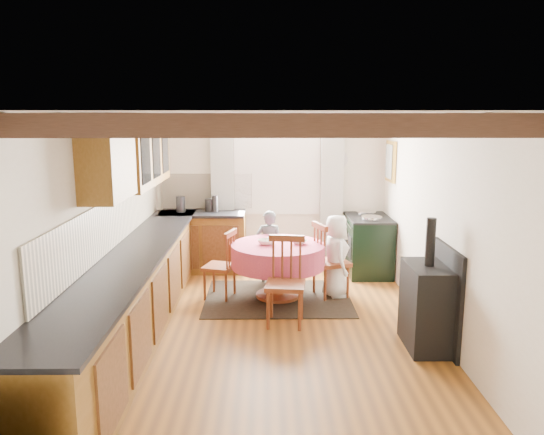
{
  "coord_description": "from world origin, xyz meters",
  "views": [
    {
      "loc": [
        -0.06,
        -5.54,
        2.38
      ],
      "look_at": [
        0.0,
        0.8,
        1.15
      ],
      "focal_mm": 35.09,
      "sensor_mm": 36.0,
      "label": 1
    }
  ],
  "objects_px": {
    "child_far": "(269,247)",
    "child_right": "(336,256)",
    "chair_right": "(331,260)",
    "cast_iron_stove": "(428,284)",
    "chair_near": "(285,282)",
    "aga_range": "(368,244)",
    "chair_left": "(219,264)",
    "dining_table": "(278,272)",
    "cup": "(271,241)"
  },
  "relations": [
    {
      "from": "child_far",
      "to": "child_right",
      "type": "xyz_separation_m",
      "value": [
        0.87,
        -0.61,
        0.02
      ]
    },
    {
      "from": "chair_right",
      "to": "cast_iron_stove",
      "type": "height_order",
      "value": "cast_iron_stove"
    },
    {
      "from": "chair_near",
      "to": "child_far",
      "type": "bearing_deg",
      "value": 103.36
    },
    {
      "from": "chair_right",
      "to": "aga_range",
      "type": "relative_size",
      "value": 1.04
    },
    {
      "from": "chair_near",
      "to": "aga_range",
      "type": "relative_size",
      "value": 1.06
    },
    {
      "from": "chair_right",
      "to": "aga_range",
      "type": "height_order",
      "value": "chair_right"
    },
    {
      "from": "chair_left",
      "to": "aga_range",
      "type": "height_order",
      "value": "chair_left"
    },
    {
      "from": "dining_table",
      "to": "cup",
      "type": "height_order",
      "value": "cup"
    },
    {
      "from": "child_right",
      "to": "chair_right",
      "type": "bearing_deg",
      "value": 75.2
    },
    {
      "from": "cup",
      "to": "child_right",
      "type": "bearing_deg",
      "value": 7.74
    },
    {
      "from": "dining_table",
      "to": "aga_range",
      "type": "distance_m",
      "value": 1.8
    },
    {
      "from": "dining_table",
      "to": "child_right",
      "type": "relative_size",
      "value": 1.11
    },
    {
      "from": "dining_table",
      "to": "chair_left",
      "type": "height_order",
      "value": "chair_left"
    },
    {
      "from": "cup",
      "to": "chair_right",
      "type": "bearing_deg",
      "value": 8.75
    },
    {
      "from": "cast_iron_stove",
      "to": "cup",
      "type": "height_order",
      "value": "cast_iron_stove"
    },
    {
      "from": "chair_right",
      "to": "child_far",
      "type": "xyz_separation_m",
      "value": [
        -0.81,
        0.61,
        0.03
      ]
    },
    {
      "from": "child_far",
      "to": "cup",
      "type": "distance_m",
      "value": 0.77
    },
    {
      "from": "aga_range",
      "to": "cast_iron_stove",
      "type": "distance_m",
      "value": 2.66
    },
    {
      "from": "chair_left",
      "to": "cup",
      "type": "distance_m",
      "value": 0.76
    },
    {
      "from": "child_right",
      "to": "cup",
      "type": "relative_size",
      "value": 10.55
    },
    {
      "from": "chair_left",
      "to": "cup",
      "type": "relative_size",
      "value": 8.75
    },
    {
      "from": "chair_left",
      "to": "cast_iron_stove",
      "type": "relative_size",
      "value": 0.67
    },
    {
      "from": "chair_left",
      "to": "cup",
      "type": "xyz_separation_m",
      "value": [
        0.68,
        -0.08,
        0.33
      ]
    },
    {
      "from": "aga_range",
      "to": "child_right",
      "type": "distance_m",
      "value": 1.23
    },
    {
      "from": "cast_iron_stove",
      "to": "child_right",
      "type": "relative_size",
      "value": 1.24
    },
    {
      "from": "chair_right",
      "to": "child_right",
      "type": "bearing_deg",
      "value": -115.32
    },
    {
      "from": "aga_range",
      "to": "cup",
      "type": "distance_m",
      "value": 1.92
    },
    {
      "from": "chair_near",
      "to": "cup",
      "type": "distance_m",
      "value": 0.91
    },
    {
      "from": "child_far",
      "to": "aga_range",
      "type": "bearing_deg",
      "value": -153.94
    },
    {
      "from": "cast_iron_stove",
      "to": "child_far",
      "type": "distance_m",
      "value": 2.73
    },
    {
      "from": "dining_table",
      "to": "chair_left",
      "type": "bearing_deg",
      "value": 176.46
    },
    {
      "from": "chair_right",
      "to": "cup",
      "type": "xyz_separation_m",
      "value": [
        -0.79,
        -0.12,
        0.28
      ]
    },
    {
      "from": "aga_range",
      "to": "child_far",
      "type": "height_order",
      "value": "child_far"
    },
    {
      "from": "cast_iron_stove",
      "to": "cup",
      "type": "relative_size",
      "value": 13.1
    },
    {
      "from": "child_far",
      "to": "chair_right",
      "type": "bearing_deg",
      "value": 152.83
    },
    {
      "from": "chair_near",
      "to": "child_far",
      "type": "height_order",
      "value": "child_far"
    },
    {
      "from": "aga_range",
      "to": "cast_iron_stove",
      "type": "height_order",
      "value": "cast_iron_stove"
    },
    {
      "from": "chair_near",
      "to": "child_far",
      "type": "distance_m",
      "value": 1.59
    },
    {
      "from": "chair_right",
      "to": "chair_left",
      "type": "bearing_deg",
      "value": 72.67
    },
    {
      "from": "dining_table",
      "to": "child_far",
      "type": "xyz_separation_m",
      "value": [
        -0.11,
        0.7,
        0.16
      ]
    },
    {
      "from": "cast_iron_stove",
      "to": "chair_near",
      "type": "bearing_deg",
      "value": 156.68
    },
    {
      "from": "cast_iron_stove",
      "to": "child_far",
      "type": "xyz_separation_m",
      "value": [
        -1.61,
        2.2,
        -0.16
      ]
    },
    {
      "from": "aga_range",
      "to": "child_far",
      "type": "bearing_deg",
      "value": -163.43
    },
    {
      "from": "dining_table",
      "to": "chair_right",
      "type": "xyz_separation_m",
      "value": [
        0.7,
        0.09,
        0.13
      ]
    },
    {
      "from": "chair_near",
      "to": "chair_left",
      "type": "distance_m",
      "value": 1.25
    },
    {
      "from": "chair_left",
      "to": "cup",
      "type": "height_order",
      "value": "chair_left"
    },
    {
      "from": "chair_right",
      "to": "child_far",
      "type": "bearing_deg",
      "value": 34.24
    },
    {
      "from": "chair_near",
      "to": "cup",
      "type": "bearing_deg",
      "value": 107.24
    },
    {
      "from": "chair_left",
      "to": "chair_right",
      "type": "relative_size",
      "value": 0.91
    },
    {
      "from": "chair_right",
      "to": "dining_table",
      "type": "bearing_deg",
      "value": 78.44
    }
  ]
}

